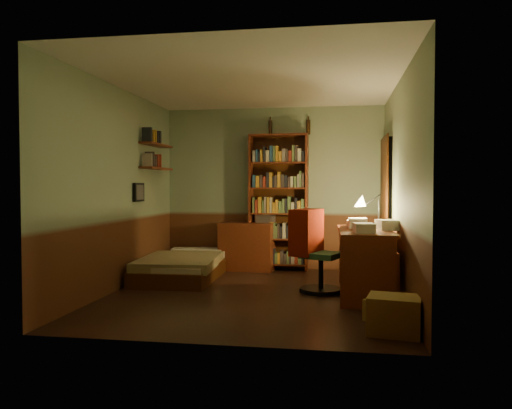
# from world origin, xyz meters

# --- Properties ---
(floor) EXTENTS (3.50, 4.00, 0.02)m
(floor) POSITION_xyz_m (0.00, 0.00, -0.01)
(floor) COLOR black
(floor) RESTS_ON ground
(ceiling) EXTENTS (3.50, 4.00, 0.02)m
(ceiling) POSITION_xyz_m (0.00, 0.00, 2.61)
(ceiling) COLOR silver
(ceiling) RESTS_ON wall_back
(wall_back) EXTENTS (3.50, 0.02, 2.60)m
(wall_back) POSITION_xyz_m (0.00, 2.01, 1.30)
(wall_back) COLOR gray
(wall_back) RESTS_ON ground
(wall_left) EXTENTS (0.02, 4.00, 2.60)m
(wall_left) POSITION_xyz_m (-1.76, 0.00, 1.30)
(wall_left) COLOR gray
(wall_left) RESTS_ON ground
(wall_right) EXTENTS (0.02, 4.00, 2.60)m
(wall_right) POSITION_xyz_m (1.76, 0.00, 1.30)
(wall_right) COLOR gray
(wall_right) RESTS_ON ground
(wall_front) EXTENTS (3.50, 0.02, 2.60)m
(wall_front) POSITION_xyz_m (0.00, -2.01, 1.30)
(wall_front) COLOR gray
(wall_front) RESTS_ON ground
(doorway) EXTENTS (0.06, 0.90, 2.00)m
(doorway) POSITION_xyz_m (1.72, 1.30, 1.00)
(doorway) COLOR black
(doorway) RESTS_ON ground
(door_trim) EXTENTS (0.02, 0.98, 2.08)m
(door_trim) POSITION_xyz_m (1.69, 1.30, 1.00)
(door_trim) COLOR #3B1C09
(door_trim) RESTS_ON ground
(bed) EXTENTS (1.04, 1.89, 0.56)m
(bed) POSITION_xyz_m (-1.19, 0.97, 0.28)
(bed) COLOR olive
(bed) RESTS_ON ground
(dresser) EXTENTS (0.88, 0.49, 0.76)m
(dresser) POSITION_xyz_m (-0.39, 1.76, 0.38)
(dresser) COLOR #5C2311
(dresser) RESTS_ON ground
(mini_stereo) EXTENTS (0.31, 0.26, 0.15)m
(mini_stereo) POSITION_xyz_m (-0.11, 1.89, 0.83)
(mini_stereo) COLOR #B2B2B7
(mini_stereo) RESTS_ON dresser
(bookshelf) EXTENTS (0.93, 0.31, 2.16)m
(bookshelf) POSITION_xyz_m (0.11, 1.85, 1.08)
(bookshelf) COLOR #5C2311
(bookshelf) RESTS_ON ground
(bottle_left) EXTENTS (0.08, 0.08, 0.24)m
(bottle_left) POSITION_xyz_m (-0.04, 1.96, 2.27)
(bottle_left) COLOR black
(bottle_left) RESTS_ON bookshelf
(bottle_right) EXTENTS (0.07, 0.07, 0.23)m
(bottle_right) POSITION_xyz_m (0.57, 1.96, 2.27)
(bottle_right) COLOR black
(bottle_right) RESTS_ON bookshelf
(desk) EXTENTS (0.66, 1.52, 0.81)m
(desk) POSITION_xyz_m (1.35, 0.17, 0.40)
(desk) COLOR #5C2311
(desk) RESTS_ON ground
(paper_stack) EXTENTS (0.28, 0.34, 0.12)m
(paper_stack) POSITION_xyz_m (1.62, 0.15, 0.87)
(paper_stack) COLOR silver
(paper_stack) RESTS_ON desk
(desk_lamp) EXTENTS (0.21, 0.21, 0.64)m
(desk_lamp) POSITION_xyz_m (1.57, 0.71, 1.13)
(desk_lamp) COLOR black
(desk_lamp) RESTS_ON desk
(office_chair) EXTENTS (0.56, 0.53, 0.89)m
(office_chair) POSITION_xyz_m (0.83, 0.25, 0.45)
(office_chair) COLOR #2D5E38
(office_chair) RESTS_ON ground
(red_jacket) EXTENTS (0.27, 0.50, 0.59)m
(red_jacket) POSITION_xyz_m (0.70, 0.13, 1.19)
(red_jacket) COLOR maroon
(red_jacket) RESTS_ON office_chair
(wall_shelf_lower) EXTENTS (0.20, 0.90, 0.03)m
(wall_shelf_lower) POSITION_xyz_m (-1.64, 1.10, 1.60)
(wall_shelf_lower) COLOR #5C2311
(wall_shelf_lower) RESTS_ON wall_left
(wall_shelf_upper) EXTENTS (0.20, 0.90, 0.03)m
(wall_shelf_upper) POSITION_xyz_m (-1.64, 1.10, 1.95)
(wall_shelf_upper) COLOR #5C2311
(wall_shelf_upper) RESTS_ON wall_left
(framed_picture) EXTENTS (0.04, 0.32, 0.26)m
(framed_picture) POSITION_xyz_m (-1.72, 0.60, 1.25)
(framed_picture) COLOR black
(framed_picture) RESTS_ON wall_left
(cardboard_box_a) EXTENTS (0.52, 0.44, 0.34)m
(cardboard_box_a) POSITION_xyz_m (1.53, -1.44, 0.17)
(cardboard_box_a) COLOR olive
(cardboard_box_a) RESTS_ON ground
(cardboard_box_b) EXTENTS (0.38, 0.36, 0.21)m
(cardboard_box_b) POSITION_xyz_m (1.46, -1.00, 0.11)
(cardboard_box_b) COLOR olive
(cardboard_box_b) RESTS_ON ground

